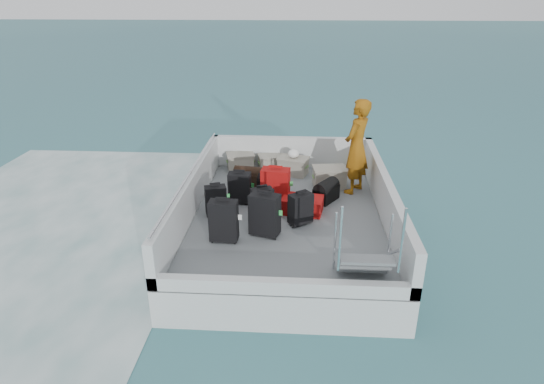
# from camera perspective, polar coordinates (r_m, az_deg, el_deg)

# --- Properties ---
(ground) EXTENTS (160.00, 160.00, 0.00)m
(ground) POSITION_cam_1_polar(r_m,az_deg,el_deg) (8.56, 1.87, -6.31)
(ground) COLOR #1C4E62
(ground) RESTS_ON ground
(wake_foam) EXTENTS (10.00, 10.00, 0.00)m
(wake_foam) POSITION_cam_1_polar(r_m,az_deg,el_deg) (9.90, -27.21, -4.78)
(wake_foam) COLOR white
(wake_foam) RESTS_ON ground
(ferry_hull) EXTENTS (3.60, 5.00, 0.60)m
(ferry_hull) POSITION_cam_1_polar(r_m,az_deg,el_deg) (8.42, 1.90, -4.54)
(ferry_hull) COLOR silver
(ferry_hull) RESTS_ON ground
(deck) EXTENTS (3.30, 4.70, 0.02)m
(deck) POSITION_cam_1_polar(r_m,az_deg,el_deg) (8.28, 1.93, -2.65)
(deck) COLOR slate
(deck) RESTS_ON ferry_hull
(deck_fittings) EXTENTS (3.60, 5.00, 0.90)m
(deck_fittings) POSITION_cam_1_polar(r_m,az_deg,el_deg) (7.82, 4.43, -1.24)
(deck_fittings) COLOR silver
(deck_fittings) RESTS_ON deck
(suitcase_0) EXTENTS (0.46, 0.27, 0.69)m
(suitcase_0) POSITION_cam_1_polar(r_m,az_deg,el_deg) (7.24, -6.08, -3.68)
(suitcase_0) COLOR black
(suitcase_0) RESTS_ON deck
(suitcase_1) EXTENTS (0.41, 0.32, 0.55)m
(suitcase_1) POSITION_cam_1_polar(r_m,az_deg,el_deg) (8.13, -7.05, -1.11)
(suitcase_1) COLOR black
(suitcase_1) RESTS_ON deck
(suitcase_2) EXTENTS (0.42, 0.26, 0.60)m
(suitcase_2) POSITION_cam_1_polar(r_m,az_deg,el_deg) (8.55, -4.08, 0.47)
(suitcase_2) COLOR black
(suitcase_2) RESTS_ON deck
(suitcase_3) EXTENTS (0.53, 0.41, 0.72)m
(suitcase_3) POSITION_cam_1_polar(r_m,az_deg,el_deg) (7.37, -0.92, -2.91)
(suitcase_3) COLOR black
(suitcase_3) RESTS_ON deck
(suitcase_4) EXTENTS (0.43, 0.35, 0.56)m
(suitcase_4) POSITION_cam_1_polar(r_m,az_deg,el_deg) (7.95, -1.25, -1.46)
(suitcase_4) COLOR black
(suitcase_4) RESTS_ON deck
(suitcase_5) EXTENTS (0.55, 0.37, 0.71)m
(suitcase_5) POSITION_cam_1_polar(r_m,az_deg,el_deg) (8.45, 0.43, 0.64)
(suitcase_5) COLOR #A10C0D
(suitcase_5) RESTS_ON deck
(suitcase_7) EXTENTS (0.45, 0.41, 0.56)m
(suitcase_7) POSITION_cam_1_polar(r_m,az_deg,el_deg) (7.77, 3.61, -2.17)
(suitcase_7) COLOR black
(suitcase_7) RESTS_ON deck
(suitcase_8) EXTENTS (0.79, 0.59, 0.28)m
(suitcase_8) POSITION_cam_1_polar(r_m,az_deg,el_deg) (8.25, 3.82, -1.62)
(suitcase_8) COLOR #A10C0D
(suitcase_8) RESTS_ON deck
(duffel_0) EXTENTS (0.63, 0.39, 0.32)m
(duffel_0) POSITION_cam_1_polar(r_m,az_deg,el_deg) (9.37, -2.92, 1.71)
(duffel_0) COLOR black
(duffel_0) RESTS_ON deck
(duffel_1) EXTENTS (0.53, 0.42, 0.32)m
(duffel_1) POSITION_cam_1_polar(r_m,az_deg,el_deg) (8.99, -0.20, 0.75)
(duffel_1) COLOR black
(duffel_1) RESTS_ON deck
(duffel_2) EXTENTS (0.54, 0.61, 0.32)m
(duffel_2) POSITION_cam_1_polar(r_m,az_deg,el_deg) (8.74, 6.80, -0.10)
(duffel_2) COLOR black
(duffel_2) RESTS_ON deck
(crate_0) EXTENTS (0.64, 0.51, 0.34)m
(crate_0) POSITION_cam_1_polar(r_m,az_deg,el_deg) (10.27, -3.96, 3.75)
(crate_0) COLOR gray
(crate_0) RESTS_ON deck
(crate_1) EXTENTS (0.60, 0.49, 0.32)m
(crate_1) POSITION_cam_1_polar(r_m,az_deg,el_deg) (10.23, -0.09, 3.64)
(crate_1) COLOR gray
(crate_1) RESTS_ON deck
(crate_2) EXTENTS (0.69, 0.57, 0.36)m
(crate_2) POSITION_cam_1_polar(r_m,az_deg,el_deg) (9.97, 2.66, 3.20)
(crate_2) COLOR gray
(crate_2) RESTS_ON deck
(crate_3) EXTENTS (0.69, 0.51, 0.38)m
(crate_3) POSITION_cam_1_polar(r_m,az_deg,el_deg) (9.38, 7.22, 1.77)
(crate_3) COLOR gray
(crate_3) RESTS_ON deck
(yellow_bag) EXTENTS (0.28, 0.26, 0.22)m
(yellow_bag) POSITION_cam_1_polar(r_m,az_deg,el_deg) (10.33, 10.28, 3.16)
(yellow_bag) COLOR yellow
(yellow_bag) RESTS_ON deck
(white_bag) EXTENTS (0.24, 0.24, 0.18)m
(white_bag) POSITION_cam_1_polar(r_m,az_deg,el_deg) (9.88, 2.69, 4.67)
(white_bag) COLOR white
(white_bag) RESTS_ON crate_2
(passenger) EXTENTS (0.74, 0.82, 1.87)m
(passenger) POSITION_cam_1_polar(r_m,az_deg,el_deg) (8.98, 10.57, 5.59)
(passenger) COLOR #C47112
(passenger) RESTS_ON deck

